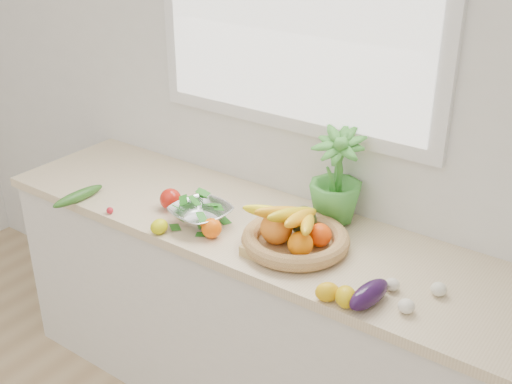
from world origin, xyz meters
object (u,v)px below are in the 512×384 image
Objects in this scene: potted_herb at (336,175)px; eggplant at (369,294)px; apple at (171,199)px; cucumber at (78,196)px; fruit_basket at (295,234)px; colander_with_spinach at (201,210)px.

eggplant is at bearing -48.81° from potted_herb.
eggplant is (0.96, -0.12, -0.01)m from apple.
apple reaches higher than eggplant.
apple is 0.24× the size of potted_herb.
fruit_basket is (0.94, 0.22, 0.03)m from cucumber.
potted_herb is 0.54m from colander_with_spinach.
eggplant is at bearing -6.71° from colander_with_spinach.
fruit_basket reaches higher than colander_with_spinach.
cucumber is at bearing -153.74° from potted_herb.
eggplant is at bearing -22.73° from fruit_basket.
fruit_basket is at bearing -94.51° from potted_herb.
colander_with_spinach is at bearing -141.75° from potted_herb.
eggplant is 0.40× the size of fruit_basket.
eggplant is at bearing -7.07° from apple.
cucumber is 0.57m from colander_with_spinach.
cucumber is 0.98× the size of colander_with_spinach.
fruit_basket is at bearing 10.08° from colander_with_spinach.
apple reaches higher than cucumber.
eggplant is 0.42m from fruit_basket.
apple is 0.34× the size of colander_with_spinach.
fruit_basket is (0.58, 0.04, 0.01)m from apple.
apple is 0.69m from potted_herb.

